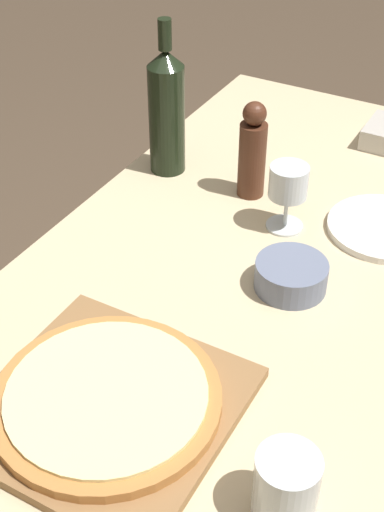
# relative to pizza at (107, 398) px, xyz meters

# --- Properties ---
(dining_table) EXTENTS (0.77, 1.69, 0.73)m
(dining_table) POSITION_rel_pizza_xyz_m (0.03, 0.34, -0.12)
(dining_table) COLOR #CCB78E
(dining_table) RESTS_ON ground_plane
(cutting_board) EXTENTS (0.36, 0.36, 0.02)m
(cutting_board) POSITION_rel_pizza_xyz_m (0.00, 0.00, -0.02)
(cutting_board) COLOR olive
(cutting_board) RESTS_ON dining_table
(pizza) EXTENTS (0.34, 0.34, 0.02)m
(pizza) POSITION_rel_pizza_xyz_m (0.00, 0.00, 0.00)
(pizza) COLOR #BC7A3D
(pizza) RESTS_ON cutting_board
(wine_bottle) EXTENTS (0.08, 0.08, 0.34)m
(wine_bottle) POSITION_rel_pizza_xyz_m (-0.28, 0.64, 0.11)
(wine_bottle) COLOR black
(wine_bottle) RESTS_ON dining_table
(pepper_mill) EXTENTS (0.06, 0.06, 0.21)m
(pepper_mill) POSITION_rel_pizza_xyz_m (-0.07, 0.64, 0.07)
(pepper_mill) COLOR #4C2819
(pepper_mill) RESTS_ON dining_table
(wine_glass) EXTENTS (0.08, 0.08, 0.14)m
(wine_glass) POSITION_rel_pizza_xyz_m (0.04, 0.56, 0.07)
(wine_glass) COLOR silver
(wine_glass) RESTS_ON dining_table
(small_bowl) EXTENTS (0.13, 0.13, 0.05)m
(small_bowl) POSITION_rel_pizza_xyz_m (0.12, 0.39, -0.00)
(small_bowl) COLOR slate
(small_bowl) RESTS_ON dining_table
(drinking_tumbler) EXTENTS (0.08, 0.08, 0.10)m
(drinking_tumbler) POSITION_rel_pizza_xyz_m (0.29, -0.03, 0.02)
(drinking_tumbler) COLOR silver
(drinking_tumbler) RESTS_ON dining_table
(dinner_plate) EXTENTS (0.23, 0.23, 0.01)m
(dinner_plate) POSITION_rel_pizza_xyz_m (0.22, 0.64, -0.02)
(dinner_plate) COLOR silver
(dinner_plate) RESTS_ON dining_table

